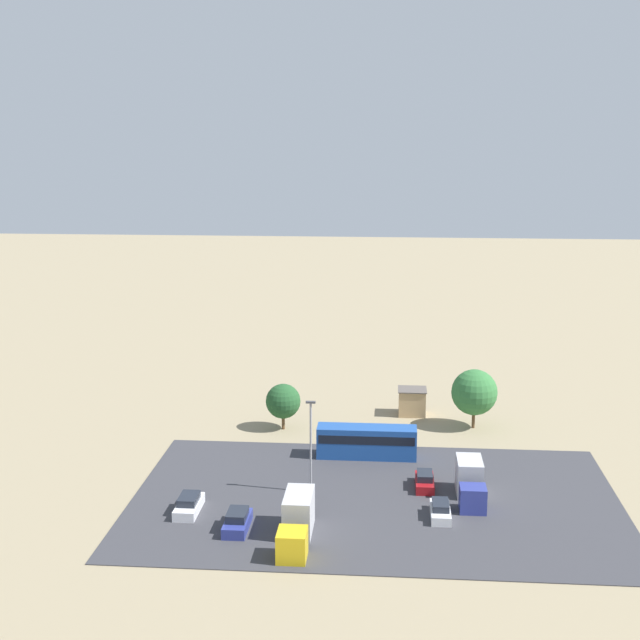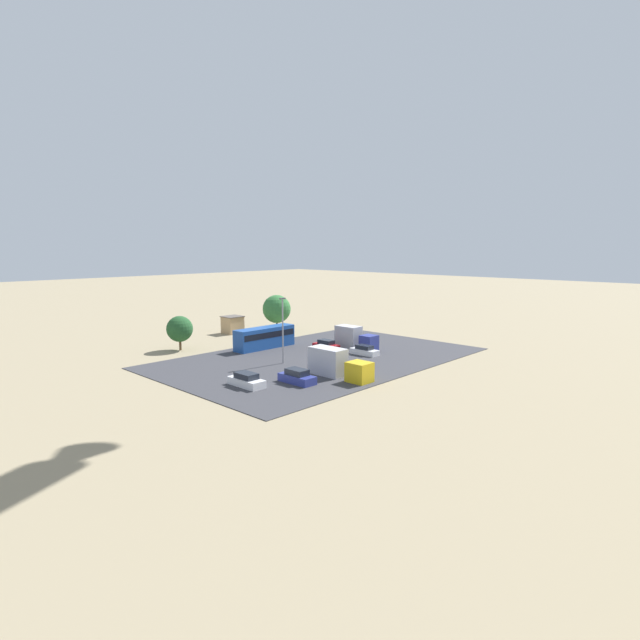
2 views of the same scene
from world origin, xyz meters
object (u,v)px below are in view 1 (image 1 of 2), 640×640
object	(u,v)px
parked_car_1	(189,505)
parked_car_0	(425,481)
shed_building	(412,402)
parked_car_3	(237,521)
parked_truck_1	(297,521)
bus	(367,441)
parked_car_2	(440,510)
parked_truck_0	(470,482)

from	to	relation	value
parked_car_1	parked_car_0	bearing A→B (deg)	19.13
parked_car_0	shed_building	bearing A→B (deg)	91.99
parked_car_3	parked_truck_1	xyz separation A→B (m)	(-5.27, 1.41, 0.85)
parked_car_1	parked_car_3	bearing A→B (deg)	-32.55
bus	parked_car_3	world-z (taller)	bus
parked_car_0	parked_car_3	xyz separation A→B (m)	(16.25, 10.49, 0.06)
parked_car_1	parked_car_2	bearing A→B (deg)	1.94
parked_car_0	bus	bearing A→B (deg)	126.88
shed_building	parked_car_3	xyz separation A→B (m)	(15.46, 33.18, -0.84)
shed_building	bus	distance (m)	15.81
parked_car_2	parked_truck_0	bearing A→B (deg)	-123.56
shed_building	parked_car_3	bearing A→B (deg)	65.02
bus	parked_car_3	bearing A→B (deg)	-29.93
parked_car_3	bus	bearing A→B (deg)	60.07
shed_building	parked_truck_0	size ratio (longest dim) A/B	0.48
parked_car_2	parked_car_1	bearing A→B (deg)	1.94
shed_building	bus	world-z (taller)	bus
parked_car_2	parked_car_0	bearing A→B (deg)	-79.98
shed_building	parked_car_1	distance (m)	36.31
parked_car_1	parked_car_3	world-z (taller)	parked_car_3
parked_car_0	parked_car_3	world-z (taller)	parked_car_3
parked_car_0	parked_car_1	bearing A→B (deg)	-160.87
bus	parked_car_3	distance (m)	21.02
parked_car_0	parked_truck_0	distance (m)	4.72
bus	parked_truck_0	size ratio (longest dim) A/B	1.45
shed_building	parked_car_2	xyz separation A→B (m)	(-1.95, 29.28, -0.93)
bus	parked_truck_1	world-z (taller)	parked_truck_1
bus	parked_car_2	size ratio (longest dim) A/B	2.38
bus	parked_car_0	distance (m)	9.69
shed_building	parked_car_0	size ratio (longest dim) A/B	0.80
parked_car_1	parked_truck_1	bearing A→B (deg)	-24.07
parked_car_1	parked_truck_0	size ratio (longest dim) A/B	0.67
parked_car_3	parked_truck_0	world-z (taller)	parked_truck_0
parked_truck_0	shed_building	bearing A→B (deg)	-78.89
parked_car_0	parked_car_2	world-z (taller)	parked_car_0
parked_car_0	parked_truck_0	world-z (taller)	parked_truck_0
shed_building	bus	size ratio (longest dim) A/B	0.33
parked_car_3	parked_truck_0	xyz separation A→B (m)	(-20.34, -8.31, 0.83)
shed_building	parked_car_2	size ratio (longest dim) A/B	0.79
parked_car_3	shed_building	bearing A→B (deg)	65.02
bus	parked_truck_0	xyz separation A→B (m)	(-9.87, 9.87, -0.25)
parked_car_3	parked_truck_0	distance (m)	21.99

